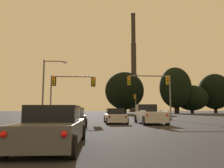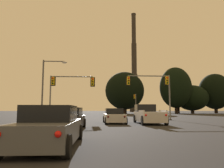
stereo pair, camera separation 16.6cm
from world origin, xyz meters
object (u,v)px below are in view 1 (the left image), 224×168
at_px(pickup_truck_right_lane_front, 149,115).
at_px(traffic_light_far_right, 135,101).
at_px(street_lamp, 47,82).
at_px(smokestack, 134,72).
at_px(sedan_center_lane_front, 115,116).
at_px(sedan_left_lane_second, 70,119).
at_px(traffic_light_overhead_left, 66,86).
at_px(sedan_left_lane_third, 54,127).
at_px(traffic_light_overhead_right, 155,86).

relative_size(pickup_truck_right_lane_front, traffic_light_far_right, 1.05).
xyz_separation_m(street_lamp, smokestack, (28.64, 109.15, 20.51)).
bearing_deg(street_lamp, traffic_light_far_right, 60.08).
xyz_separation_m(sedan_center_lane_front, street_lamp, (-7.95, 5.93, 4.00)).
xyz_separation_m(pickup_truck_right_lane_front, traffic_light_far_right, (4.32, 33.53, 2.65)).
relative_size(pickup_truck_right_lane_front, smokestack, 0.09).
distance_m(sedan_left_lane_second, smokestack, 126.57).
bearing_deg(sedan_left_lane_second, pickup_truck_right_lane_front, 43.27).
distance_m(traffic_light_overhead_left, street_lamp, 2.36).
relative_size(pickup_truck_right_lane_front, traffic_light_overhead_left, 0.95).
xyz_separation_m(sedan_left_lane_third, sedan_center_lane_front, (3.15, 13.46, 0.00)).
distance_m(sedan_left_lane_third, pickup_truck_right_lane_front, 14.17).
distance_m(pickup_truck_right_lane_front, traffic_light_overhead_left, 12.11).
bearing_deg(sedan_left_lane_third, street_lamp, 103.78).
xyz_separation_m(sedan_left_lane_third, smokestack, (23.84, 128.53, 24.51)).
bearing_deg(street_lamp, pickup_truck_right_lane_front, -31.07).
relative_size(traffic_light_overhead_right, traffic_light_far_right, 1.10).
xyz_separation_m(traffic_light_overhead_right, smokestack, (15.08, 109.17, 20.81)).
distance_m(sedan_left_lane_second, street_lamp, 14.01).
height_order(sedan_center_lane_front, traffic_light_overhead_right, traffic_light_overhead_right).
bearing_deg(sedan_left_lane_second, sedan_left_lane_third, -85.86).
height_order(sedan_left_lane_third, traffic_light_overhead_left, traffic_light_overhead_left).
relative_size(sedan_left_lane_second, traffic_light_overhead_right, 0.82).
bearing_deg(sedan_left_lane_third, sedan_left_lane_second, 92.61).
relative_size(sedan_left_lane_third, sedan_left_lane_second, 0.99).
bearing_deg(traffic_light_overhead_left, sedan_center_lane_front, -49.24).
height_order(traffic_light_overhead_right, traffic_light_overhead_left, traffic_light_overhead_right).
height_order(sedan_left_lane_second, sedan_center_lane_front, same).
relative_size(sedan_left_lane_third, pickup_truck_right_lane_front, 0.85).
bearing_deg(sedan_center_lane_front, smokestack, 78.35).
distance_m(sedan_left_lane_second, sedan_center_lane_front, 7.57).
xyz_separation_m(sedan_center_lane_front, traffic_light_overhead_left, (-5.73, 6.64, 3.66)).
bearing_deg(pickup_truck_right_lane_front, sedan_center_lane_front, 166.96).
height_order(traffic_light_overhead_right, street_lamp, street_lamp).
height_order(pickup_truck_right_lane_front, traffic_light_overhead_left, traffic_light_overhead_left).
bearing_deg(traffic_light_overhead_left, pickup_truck_right_lane_front, -39.79).
relative_size(traffic_light_overhead_right, smokestack, 0.09).
bearing_deg(traffic_light_overhead_left, traffic_light_far_right, 63.15).
bearing_deg(traffic_light_far_right, traffic_light_overhead_left, -116.85).
relative_size(traffic_light_overhead_right, traffic_light_overhead_left, 0.99).
relative_size(sedan_center_lane_front, smokestack, 0.07).
bearing_deg(traffic_light_far_right, traffic_light_overhead_right, -94.01).
height_order(traffic_light_overhead_right, traffic_light_far_right, traffic_light_overhead_right).
height_order(sedan_left_lane_third, smokestack, smokestack).
relative_size(traffic_light_overhead_left, traffic_light_far_right, 1.11).
bearing_deg(pickup_truck_right_lane_front, street_lamp, 149.55).
distance_m(sedan_center_lane_front, pickup_truck_right_lane_front, 3.27).
bearing_deg(traffic_light_overhead_right, sedan_center_lane_front, -133.51).
distance_m(sedan_left_lane_third, street_lamp, 20.37).
xyz_separation_m(sedan_center_lane_front, traffic_light_overhead_right, (5.61, 5.91, 3.70)).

